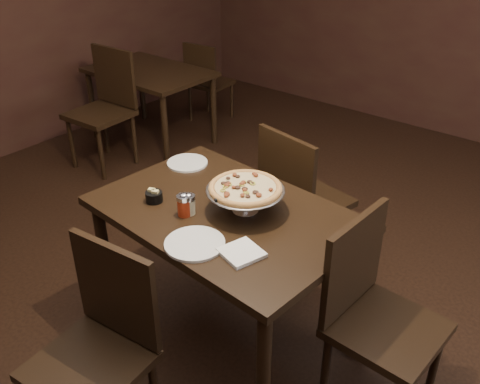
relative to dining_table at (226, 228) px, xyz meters
The scene contains 16 objects.
room 0.72m from the dining_table, 26.67° to the right, with size 6.04×7.04×2.84m.
dining_table is the anchor object (origin of this frame).
background_table 2.69m from the dining_table, 145.41° to the left, with size 1.10×0.74×0.69m.
pizza_stand 0.25m from the dining_table, 35.15° to the left, with size 0.38×0.38×0.15m.
parmesan_shaker 0.23m from the dining_table, 131.61° to the right, with size 0.06×0.06×0.11m.
pepper_flake_shaker 0.25m from the dining_table, 128.74° to the right, with size 0.07×0.07×0.12m.
packet_caddy 0.39m from the dining_table, 154.54° to the right, with size 0.08×0.08×0.07m.
napkin_stack 0.38m from the dining_table, 38.79° to the right, with size 0.16×0.16×0.02m, color white.
plate_left 0.56m from the dining_table, 153.45° to the left, with size 0.23×0.23×0.01m, color silver.
plate_near 0.33m from the dining_table, 74.91° to the right, with size 0.27×0.27×0.01m, color silver.
serving_spatula 0.25m from the dining_table, 43.43° to the right, with size 0.15×0.15×0.02m.
chair_far 0.76m from the dining_table, 93.61° to the left, with size 0.52×0.52×0.95m.
chair_near 0.80m from the dining_table, 91.78° to the right, with size 0.48×0.48×0.93m.
chair_side 0.79m from the dining_table, ahead, with size 0.47×0.47×0.95m.
bg_chair_far 3.09m from the dining_table, 134.02° to the left, with size 0.42×0.42×0.82m.
bg_chair_near 2.36m from the dining_table, 155.98° to the left, with size 0.49×0.49×0.99m.
Camera 1 is at (1.45, -1.61, 2.14)m, focal length 40.00 mm.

